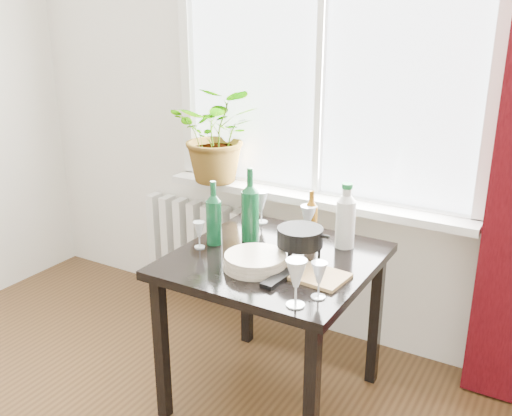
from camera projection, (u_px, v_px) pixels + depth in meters
The scene contains 18 objects.
window at pixel (323, 46), 2.82m from camera, with size 1.72×0.08×1.62m.
windowsill at pixel (312, 198), 3.02m from camera, with size 1.72×0.20×0.04m.
radiator at pixel (202, 245), 3.55m from camera, with size 0.80×0.10×0.55m.
table at pixel (274, 275), 2.54m from camera, with size 0.85×0.85×0.74m.
potted_plant at pixel (219, 134), 3.16m from camera, with size 0.49×0.42×0.54m, color #1C671B.
wine_bottle_left at pixel (214, 213), 2.60m from camera, with size 0.07×0.07×0.30m, color #0C4221, non-canonical shape.
wine_bottle_right at pixel (250, 204), 2.64m from camera, with size 0.08×0.08×0.36m, color #0C4320, non-canonical shape.
bottle_amber at pixel (311, 216), 2.65m from camera, with size 0.06×0.06×0.25m, color brown, non-canonical shape.
cleaning_bottle at pixel (346, 215), 2.57m from camera, with size 0.09×0.09×0.31m, color silver, non-canonical shape.
wineglass_front_right at pixel (296, 282), 2.06m from camera, with size 0.08×0.08×0.19m, color silver, non-canonical shape.
wineglass_far_right at pixel (319, 280), 2.13m from camera, with size 0.06×0.06×0.15m, color silver, non-canonical shape.
wineglass_back_center at pixel (308, 223), 2.65m from camera, with size 0.08×0.08×0.18m, color silver, non-canonical shape.
wineglass_back_left at pixel (261, 207), 2.89m from camera, with size 0.07×0.07×0.17m, color #AFB7BC, non-canonical shape.
wineglass_front_left at pixel (199, 235), 2.59m from camera, with size 0.05×0.05×0.13m, color silver, non-canonical shape.
plate_stack at pixel (255, 261), 2.40m from camera, with size 0.27×0.27×0.06m, color beige.
fondue_pot at pixel (300, 245), 2.44m from camera, with size 0.23×0.20×0.15m, color black, non-canonical shape.
tv_remote at pixel (278, 279), 2.28m from camera, with size 0.05×0.19×0.02m, color black.
cutting_board at pixel (312, 274), 2.33m from camera, with size 0.28×0.18×0.02m, color #A6804B.
Camera 1 is at (1.19, -0.48, 1.77)m, focal length 40.00 mm.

